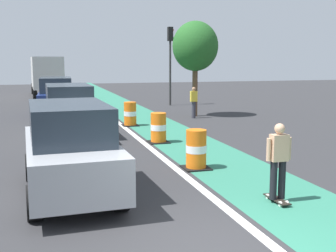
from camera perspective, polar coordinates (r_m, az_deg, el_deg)
The scene contains 14 objects.
ground_plane at distance 7.15m, azimuth 6.73°, elevation -16.00°, with size 100.00×100.00×0.00m, color #2D2D30.
bike_lane_strip at distance 18.88m, azimuth -0.81°, elevation -0.37°, with size 2.50×80.00×0.01m, color #2D755B.
lane_divider_stripe at distance 18.54m, azimuth -5.28°, elevation -0.58°, with size 0.20×80.00×0.01m, color silver.
skateboarder_on_lane at distance 9.34m, azimuth 14.35°, elevation -4.39°, with size 0.57×0.80×1.69m.
parked_suv_nearest at distance 9.84m, azimuth -12.81°, elevation -2.93°, with size 2.05×4.66×2.04m.
parked_suv_second at distance 17.23m, azimuth -12.92°, elevation 2.00°, with size 1.96×4.62×2.04m.
parked_suv_third at distance 24.52m, azimuth -14.51°, elevation 3.87°, with size 2.09×4.68×2.04m.
traffic_barrel_front at distance 11.95m, azimuth 3.73°, elevation -3.14°, with size 0.73×0.73×1.09m.
traffic_barrel_mid at distance 15.69m, azimuth -1.26°, elevation -0.28°, with size 0.73×0.73×1.09m.
traffic_barrel_back at distance 19.79m, azimuth -5.01°, elevation 1.56°, with size 0.73×0.73×1.09m.
delivery_truck_down_block at distance 37.37m, azimuth -15.74°, elevation 6.64°, with size 2.60×7.68×3.23m.
traffic_light_corner at distance 28.63m, azimuth 0.30°, elevation 9.74°, with size 0.41×0.32×5.10m.
pedestrian_crossing at distance 22.33m, azimuth 3.41°, elevation 3.24°, with size 0.34×0.20×1.61m.
street_tree_sidewalk at distance 23.06m, azimuth 3.62°, elevation 10.39°, with size 2.40×2.40×5.00m.
Camera 1 is at (-2.59, -5.96, 2.98)m, focal length 46.26 mm.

